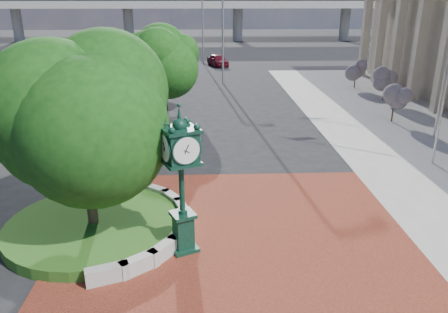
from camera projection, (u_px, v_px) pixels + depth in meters
ground at (235, 228)px, 15.72m from camera, size 200.00×200.00×0.00m
plaza at (237, 242)px, 14.78m from camera, size 12.00×12.00×0.04m
planter_wall at (159, 223)px, 15.53m from camera, size 2.96×6.77×0.54m
grass_bed at (94, 226)px, 15.46m from camera, size 6.10×6.10×0.40m
overpass at (209, 4)px, 79.09m from camera, size 90.00×12.00×7.50m
tree_planter at (83, 131)px, 14.24m from camera, size 5.20×5.20×6.33m
tree_street at (164, 65)px, 31.33m from camera, size 4.40×4.40×5.45m
post_clock at (181, 175)px, 13.46m from camera, size 1.27×1.27×4.86m
parked_car at (218, 60)px, 52.01m from camera, size 2.86×4.39×1.39m
street_lamp_near at (225, 18)px, 39.83m from camera, size 2.24×0.86×10.24m
street_lamp_far at (204, 15)px, 52.12m from camera, size 2.10×0.95×9.77m
shrub_near at (395, 98)px, 28.44m from camera, size 1.20×1.20×2.20m
shrub_mid at (385, 81)px, 34.43m from camera, size 1.20×1.20×2.20m
shrub_far at (356, 71)px, 39.07m from camera, size 1.20×1.20×2.20m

